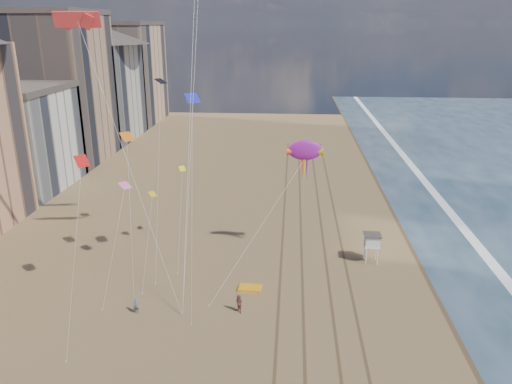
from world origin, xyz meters
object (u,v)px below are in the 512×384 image
(grounded_kite, at_px, (250,288))
(kite_flyer_a, at_px, (136,305))
(lifeguard_stand, at_px, (372,241))
(show_kite, at_px, (305,151))
(kite_flyer_b, at_px, (239,304))

(grounded_kite, relative_size, kite_flyer_a, 1.43)
(grounded_kite, bearing_deg, lifeguard_stand, 32.92)
(grounded_kite, height_order, show_kite, show_kite)
(grounded_kite, xyz_separation_m, show_kite, (5.45, 7.79, 12.92))
(show_kite, height_order, kite_flyer_a, show_kite)
(grounded_kite, bearing_deg, kite_flyer_a, -148.61)
(show_kite, distance_m, kite_flyer_a, 23.94)
(lifeguard_stand, bearing_deg, kite_flyer_a, -152.15)
(lifeguard_stand, bearing_deg, grounded_kite, -151.49)
(kite_flyer_a, height_order, kite_flyer_b, kite_flyer_b)
(show_kite, xyz_separation_m, kite_flyer_a, (-15.87, -13.10, -12.23))
(lifeguard_stand, relative_size, kite_flyer_a, 2.13)
(lifeguard_stand, xyz_separation_m, grounded_kite, (-13.44, -7.30, -2.57))
(show_kite, bearing_deg, grounded_kite, -124.97)
(lifeguard_stand, xyz_separation_m, kite_flyer_b, (-14.13, -11.75, -1.78))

